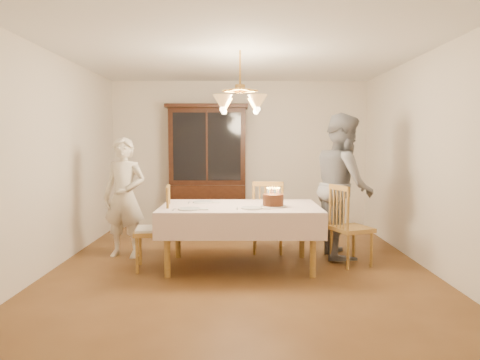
{
  "coord_description": "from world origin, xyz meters",
  "views": [
    {
      "loc": [
        -0.01,
        -5.13,
        1.52
      ],
      "look_at": [
        0.0,
        0.2,
        1.05
      ],
      "focal_mm": 32.0,
      "sensor_mm": 36.0,
      "label": 1
    }
  ],
  "objects_px": {
    "chair_far_side": "(268,221)",
    "elderly_woman": "(124,197)",
    "china_hutch": "(208,170)",
    "birthday_cake": "(273,201)",
    "dining_table": "(240,212)"
  },
  "relations": [
    {
      "from": "chair_far_side",
      "to": "elderly_woman",
      "type": "height_order",
      "value": "elderly_woman"
    },
    {
      "from": "china_hutch",
      "to": "birthday_cake",
      "type": "bearing_deg",
      "value": -68.04
    },
    {
      "from": "elderly_woman",
      "to": "birthday_cake",
      "type": "xyz_separation_m",
      "value": [
        1.92,
        -0.58,
        0.04
      ]
    },
    {
      "from": "dining_table",
      "to": "chair_far_side",
      "type": "relative_size",
      "value": 1.9
    },
    {
      "from": "dining_table",
      "to": "chair_far_side",
      "type": "bearing_deg",
      "value": 61.1
    },
    {
      "from": "china_hutch",
      "to": "birthday_cake",
      "type": "height_order",
      "value": "china_hutch"
    },
    {
      "from": "chair_far_side",
      "to": "birthday_cake",
      "type": "height_order",
      "value": "chair_far_side"
    },
    {
      "from": "china_hutch",
      "to": "chair_far_side",
      "type": "height_order",
      "value": "china_hutch"
    },
    {
      "from": "dining_table",
      "to": "birthday_cake",
      "type": "xyz_separation_m",
      "value": [
        0.39,
        -0.1,
        0.15
      ]
    },
    {
      "from": "china_hutch",
      "to": "chair_far_side",
      "type": "relative_size",
      "value": 2.16
    },
    {
      "from": "china_hutch",
      "to": "elderly_woman",
      "type": "distance_m",
      "value": 2.04
    },
    {
      "from": "elderly_woman",
      "to": "birthday_cake",
      "type": "height_order",
      "value": "elderly_woman"
    },
    {
      "from": "china_hutch",
      "to": "birthday_cake",
      "type": "xyz_separation_m",
      "value": [
        0.95,
        -2.35,
        -0.21
      ]
    },
    {
      "from": "dining_table",
      "to": "elderly_woman",
      "type": "distance_m",
      "value": 1.61
    },
    {
      "from": "dining_table",
      "to": "birthday_cake",
      "type": "height_order",
      "value": "birthday_cake"
    }
  ]
}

